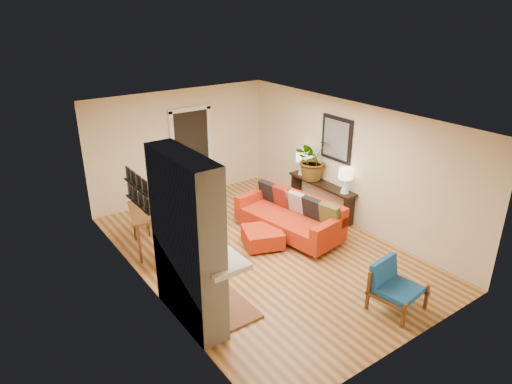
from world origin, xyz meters
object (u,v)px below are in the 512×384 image
ottoman (263,237)px  dining_table (156,217)px  sofa (291,216)px  houseplant (313,159)px  lamp_far (302,160)px  console_table (321,189)px  blue_chair (393,283)px  lamp_near (346,178)px

ottoman → dining_table: dining_table is taller
ottoman → sofa: bearing=8.0°
sofa → ottoman: 0.83m
houseplant → lamp_far: bearing=88.4°
lamp_far → console_table: bearing=-90.0°
sofa → blue_chair: 2.80m
blue_chair → lamp_far: lamp_far is taller
lamp_far → ottoman: bearing=-149.6°
blue_chair → console_table: (1.43, 3.16, 0.17)m
lamp_near → lamp_far: size_ratio=1.00×
lamp_near → houseplant: houseplant is taller
console_table → lamp_far: size_ratio=3.43×
console_table → houseplant: size_ratio=1.92×
ottoman → lamp_far: (1.96, 1.15, 0.85)m
ottoman → lamp_far: lamp_far is taller
sofa → ottoman: (-0.81, -0.11, -0.18)m
blue_chair → lamp_far: 4.14m
sofa → ottoman: bearing=-172.0°
ottoman → dining_table: 2.07m
blue_chair → dining_table: dining_table is taller
console_table → lamp_far: (0.00, 0.67, 0.49)m
console_table → houseplant: bearing=91.9°
houseplant → dining_table: bearing=174.6°
sofa → lamp_near: lamp_near is taller
console_table → houseplant: 0.70m
sofa → lamp_far: bearing=42.0°
sofa → console_table: 1.23m
sofa → lamp_near: 1.38m
sofa → blue_chair: sofa is taller
dining_table → lamp_near: (3.64, -1.33, 0.40)m
dining_table → lamp_far: bearing=0.4°
dining_table → lamp_far: (3.64, 0.03, 0.40)m
blue_chair → lamp_near: (1.43, 2.47, 0.66)m
lamp_far → sofa: bearing=-138.0°
ottoman → console_table: (1.96, 0.48, 0.37)m
sofa → houseplant: bearing=30.4°
ottoman → lamp_near: (1.96, -0.21, 0.85)m
lamp_near → console_table: bearing=90.0°
blue_chair → houseplant: size_ratio=0.84×
sofa → lamp_far: lamp_far is taller
console_table → lamp_near: lamp_near is taller
sofa → dining_table: size_ratio=1.22×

